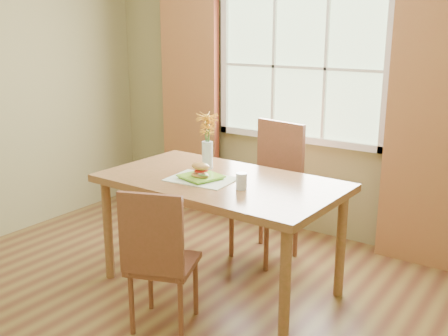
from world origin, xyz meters
TOP-DOWN VIEW (x-y plane):
  - room at (0.00, 0.00)m, footprint 4.24×3.84m
  - window at (0.00, 1.87)m, footprint 1.62×0.06m
  - curtain_left at (-1.15, 1.78)m, footprint 0.65×0.08m
  - curtain_right at (1.15, 1.78)m, footprint 0.65×0.08m
  - dining_table at (0.08, 0.55)m, footprint 1.71×1.00m
  - chair_near at (0.10, -0.15)m, footprint 0.50×0.50m
  - chair_far at (0.09, 1.26)m, footprint 0.54×0.54m
  - placemat at (-0.02, 0.46)m, footprint 0.47×0.36m
  - plate at (-0.03, 0.47)m, footprint 0.31×0.31m
  - croissant_sandwich at (-0.02, 0.44)m, footprint 0.15×0.10m
  - water_glass at (0.32, 0.44)m, footprint 0.07×0.07m
  - flower_vase at (-0.17, 0.73)m, footprint 0.17×0.17m

SIDE VIEW (x-z plane):
  - chair_near at x=0.10m, z-range 0.04..0.98m
  - chair_far at x=0.09m, z-range 0.05..1.16m
  - dining_table at x=0.08m, z-range 0.32..1.14m
  - placemat at x=-0.02m, z-range 0.82..0.82m
  - plate at x=-0.03m, z-range 0.82..0.84m
  - water_glass at x=0.32m, z-range 0.82..0.92m
  - croissant_sandwich at x=-0.02m, z-range 0.84..0.94m
  - flower_vase at x=-0.17m, z-range 0.87..1.29m
  - curtain_left at x=-1.15m, z-range 0.00..2.20m
  - curtain_right at x=1.15m, z-range 0.00..2.20m
  - room at x=0.00m, z-range -0.02..2.72m
  - window at x=0.00m, z-range 0.84..2.16m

